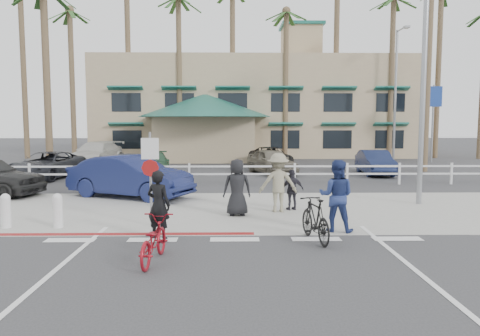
{
  "coord_description": "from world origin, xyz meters",
  "views": [
    {
      "loc": [
        -0.07,
        -10.59,
        2.9
      ],
      "look_at": [
        0.18,
        3.31,
        1.5
      ],
      "focal_mm": 35.0,
      "sensor_mm": 36.0,
      "label": 1
    }
  ],
  "objects_px": {
    "bike_red": "(153,240)",
    "bike_black": "(315,219)",
    "sign_post": "(151,174)",
    "car_white_sedan": "(130,176)"
  },
  "relations": [
    {
      "from": "bike_red",
      "to": "bike_black",
      "type": "xyz_separation_m",
      "value": [
        3.63,
        1.63,
        0.07
      ]
    },
    {
      "from": "sign_post",
      "to": "bike_black",
      "type": "distance_m",
      "value": 4.68
    },
    {
      "from": "sign_post",
      "to": "car_white_sedan",
      "type": "distance_m",
      "value": 5.23
    },
    {
      "from": "sign_post",
      "to": "bike_red",
      "type": "bearing_deg",
      "value": -79.68
    },
    {
      "from": "bike_black",
      "to": "bike_red",
      "type": "bearing_deg",
      "value": 13.41
    },
    {
      "from": "bike_black",
      "to": "car_white_sedan",
      "type": "height_order",
      "value": "car_white_sedan"
    },
    {
      "from": "bike_red",
      "to": "bike_black",
      "type": "distance_m",
      "value": 3.98
    },
    {
      "from": "sign_post",
      "to": "bike_black",
      "type": "bearing_deg",
      "value": -22.43
    },
    {
      "from": "sign_post",
      "to": "car_white_sedan",
      "type": "height_order",
      "value": "sign_post"
    },
    {
      "from": "car_white_sedan",
      "to": "sign_post",
      "type": "bearing_deg",
      "value": -136.93
    }
  ]
}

